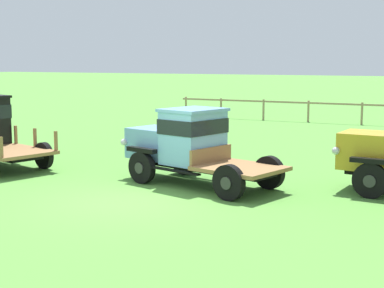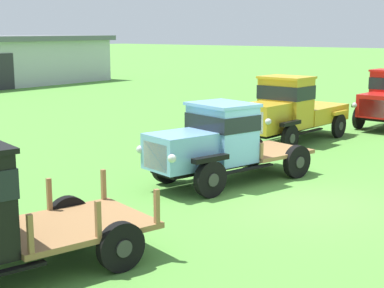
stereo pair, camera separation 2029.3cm
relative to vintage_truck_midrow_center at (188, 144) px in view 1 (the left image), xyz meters
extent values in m
plane|color=#518E38|center=(-0.26, -2.48, -1.10)|extent=(240.00, 240.00, 0.00)
cylinder|color=#997F60|center=(1.29, 17.48, -0.51)|extent=(0.12, 0.12, 1.17)
cylinder|color=#997F60|center=(-1.64, 17.62, -0.51)|extent=(0.12, 0.12, 1.17)
cylinder|color=#997F60|center=(-4.19, 17.43, -0.51)|extent=(0.12, 0.12, 1.17)
cylinder|color=#997F60|center=(-6.80, 17.31, -0.51)|extent=(0.12, 0.12, 1.17)
cylinder|color=#997F60|center=(-9.29, 17.64, -0.51)|extent=(0.12, 0.12, 1.17)
cube|color=#997F60|center=(-2.89, 17.45, -0.05)|extent=(13.01, 0.08, 0.10)
cylinder|color=black|center=(-5.04, -0.10, -0.68)|extent=(0.85, 0.39, 0.83)
cylinder|color=#2D2D2D|center=(-5.01, 0.00, -0.68)|extent=(0.29, 0.10, 0.29)
cube|color=black|center=(-7.03, 0.42, -0.62)|extent=(1.49, 0.53, 0.05)
cube|color=olive|center=(-5.65, -0.93, -0.49)|extent=(2.91, 2.50, 0.10)
cube|color=olive|center=(-6.50, 0.25, -0.15)|extent=(0.10, 0.10, 0.59)
cube|color=olive|center=(-5.41, -0.05, -0.15)|extent=(0.10, 0.10, 0.59)
cube|color=olive|center=(-4.80, -2.10, -0.15)|extent=(0.10, 0.10, 0.59)
cube|color=olive|center=(-4.33, -0.34, -0.15)|extent=(0.10, 0.10, 0.59)
cylinder|color=black|center=(-1.11, -0.60, -0.66)|extent=(0.90, 0.41, 0.88)
cylinder|color=#2D2D2D|center=(-1.14, -0.71, -0.66)|extent=(0.31, 0.11, 0.31)
cylinder|color=black|center=(-0.68, 1.07, -0.66)|extent=(0.90, 0.41, 0.88)
cylinder|color=#2D2D2D|center=(-0.65, 1.18, -0.66)|extent=(0.31, 0.11, 0.31)
cylinder|color=black|center=(1.82, -1.36, -0.66)|extent=(0.90, 0.41, 0.88)
cylinder|color=#2D2D2D|center=(1.79, -1.47, -0.66)|extent=(0.31, 0.11, 0.31)
cylinder|color=black|center=(2.25, 0.31, -0.66)|extent=(0.90, 0.41, 0.88)
cylinder|color=#2D2D2D|center=(2.28, 0.42, -0.66)|extent=(0.31, 0.11, 0.31)
cube|color=black|center=(0.44, -0.11, -0.58)|extent=(4.44, 2.00, 0.12)
cube|color=#70A3D1|center=(-1.12, 0.29, -0.08)|extent=(1.76, 1.55, 0.86)
cube|color=silver|center=(-1.82, 0.47, -0.13)|extent=(0.29, 0.93, 0.65)
sphere|color=silver|center=(-1.99, -0.16, -0.06)|extent=(0.20, 0.20, 0.20)
sphere|color=silver|center=(-1.67, 1.10, -0.06)|extent=(0.20, 0.20, 0.20)
cube|color=black|center=(-1.11, -0.60, -0.17)|extent=(1.03, 0.45, 0.12)
cube|color=black|center=(-0.68, 1.07, -0.17)|extent=(1.03, 0.45, 0.12)
cube|color=#70A3D1|center=(0.19, -0.05, 0.19)|extent=(1.53, 1.77, 1.42)
cube|color=black|center=(0.19, -0.05, 0.51)|extent=(1.58, 1.81, 0.40)
cube|color=#70A3D1|center=(0.19, -0.05, 0.94)|extent=(1.66, 1.86, 0.08)
cube|color=black|center=(0.09, -0.90, -0.60)|extent=(1.65, 0.55, 0.05)
cube|color=black|center=(0.51, 0.74, -0.60)|extent=(1.65, 0.55, 0.05)
cube|color=olive|center=(1.74, -0.45, -0.47)|extent=(2.39, 2.21, 0.10)
cube|color=olive|center=(0.80, -0.21, -0.24)|extent=(0.49, 1.61, 0.44)
cylinder|color=black|center=(4.83, 0.43, -0.66)|extent=(0.89, 0.21, 0.88)
cylinder|color=#2D2D2D|center=(4.82, 0.34, -0.66)|extent=(0.31, 0.05, 0.31)
cube|color=gold|center=(4.66, 1.33, -0.05)|extent=(1.59, 1.36, 0.94)
cube|color=silver|center=(3.94, 1.38, -0.09)|extent=(0.13, 0.99, 0.70)
sphere|color=silver|center=(3.89, 0.72, -0.02)|extent=(0.20, 0.20, 0.20)
sphere|color=silver|center=(3.98, 2.06, -0.02)|extent=(0.20, 0.20, 0.20)
cube|color=black|center=(4.83, 0.43, -0.17)|extent=(1.03, 0.27, 0.12)
camera|label=1|loc=(7.35, -14.15, 2.27)|focal=55.00mm
camera|label=2|loc=(-12.08, -8.34, 2.78)|focal=55.00mm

